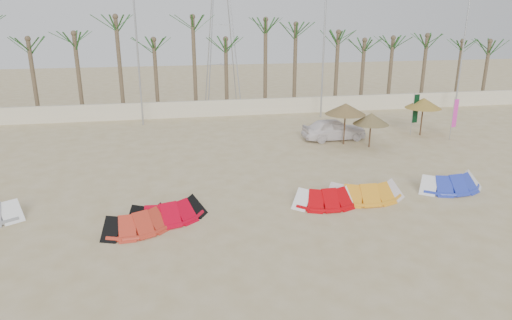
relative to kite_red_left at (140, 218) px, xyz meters
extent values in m
plane|color=beige|center=(5.33, -2.27, -0.42)|extent=(120.00, 120.00, 0.00)
cube|color=beige|center=(5.33, 19.73, 0.23)|extent=(60.00, 0.30, 1.30)
cylinder|color=brown|center=(-8.67, 21.23, 2.83)|extent=(0.32, 0.32, 6.50)
ellipsoid|color=#194719|center=(-8.67, 21.23, 6.08)|extent=(4.00, 4.00, 2.40)
cylinder|color=brown|center=(1.33, 21.23, 2.83)|extent=(0.32, 0.32, 6.50)
ellipsoid|color=#194719|center=(1.33, 21.23, 6.08)|extent=(4.00, 4.00, 2.40)
cylinder|color=brown|center=(11.33, 21.23, 2.83)|extent=(0.32, 0.32, 6.50)
ellipsoid|color=#194719|center=(11.33, 21.23, 6.08)|extent=(4.00, 4.00, 2.40)
cylinder|color=brown|center=(21.33, 21.23, 2.83)|extent=(0.32, 0.32, 6.50)
ellipsoid|color=#194719|center=(21.33, 21.23, 6.08)|extent=(4.00, 4.00, 2.40)
cylinder|color=brown|center=(29.33, 21.23, 2.83)|extent=(0.32, 0.32, 6.50)
ellipsoid|color=#194719|center=(29.33, 21.23, 6.08)|extent=(4.00, 4.00, 2.40)
cylinder|color=#A5A8AD|center=(-0.67, 17.73, 5.08)|extent=(0.14, 0.14, 11.00)
cylinder|color=#A5A8AD|center=(13.33, 17.73, 5.08)|extent=(0.14, 0.14, 11.00)
cylinder|color=#A5A8AD|center=(25.33, 17.73, 5.08)|extent=(0.14, 0.14, 11.00)
cube|color=white|center=(-5.08, 2.01, -0.17)|extent=(0.80, 1.19, 0.40)
cylinder|color=red|center=(0.00, -0.31, -0.32)|extent=(2.42, 1.25, 0.20)
cube|color=black|center=(-1.16, -0.21, -0.17)|extent=(1.00, 1.25, 0.40)
cube|color=black|center=(1.16, -0.21, -0.17)|extent=(1.00, 1.25, 0.40)
cylinder|color=#C1011A|center=(1.04, 0.45, -0.32)|extent=(2.83, 1.00, 0.20)
cube|color=black|center=(-0.26, 0.55, -0.17)|extent=(0.88, 1.22, 0.40)
cube|color=black|center=(2.34, 0.55, -0.17)|extent=(0.88, 1.22, 0.40)
cylinder|color=#BC0309|center=(7.92, 0.66, -0.32)|extent=(2.69, 0.22, 0.20)
cube|color=white|center=(6.71, 0.76, -0.17)|extent=(0.61, 1.10, 0.40)
cube|color=white|center=(9.13, 0.76, -0.17)|extent=(0.61, 1.10, 0.40)
cylinder|color=orange|center=(9.83, 1.01, -0.32)|extent=(3.26, 0.29, 0.20)
cube|color=silver|center=(8.37, 1.11, -0.17)|extent=(0.63, 1.12, 0.40)
cube|color=silver|center=(11.30, 1.11, -0.17)|extent=(0.63, 1.12, 0.40)
cylinder|color=#2537B6|center=(14.33, 1.30, -0.32)|extent=(2.95, 0.48, 0.20)
cube|color=white|center=(13.01, 1.40, -0.17)|extent=(0.70, 1.15, 0.40)
cube|color=white|center=(15.66, 1.40, -0.17)|extent=(0.70, 1.15, 0.40)
cylinder|color=#4C331E|center=(12.24, 9.87, 0.86)|extent=(0.10, 0.10, 2.56)
cone|color=olive|center=(12.24, 9.87, 1.89)|extent=(2.58, 2.58, 0.70)
cylinder|color=#4C331E|center=(13.57, 8.91, 0.62)|extent=(0.10, 0.10, 2.08)
cone|color=olive|center=(13.57, 8.91, 1.41)|extent=(2.22, 2.22, 0.70)
cylinder|color=#4C331E|center=(18.27, 11.02, 0.83)|extent=(0.10, 0.10, 2.49)
cone|color=#A98536|center=(18.27, 11.02, 1.83)|extent=(2.43, 2.43, 0.70)
cylinder|color=#A5A8AD|center=(19.54, 9.50, 1.02)|extent=(0.04, 0.04, 2.88)
cube|color=#DF31AE|center=(19.76, 9.50, 1.37)|extent=(0.41, 0.13, 1.87)
cylinder|color=#A5A8AD|center=(17.56, 11.05, 1.09)|extent=(0.04, 0.04, 3.00)
cube|color=black|center=(17.78, 11.05, 1.45)|extent=(0.42, 0.08, 1.95)
imported|color=white|center=(11.98, 11.02, 0.30)|extent=(4.26, 1.87, 1.43)
camera|label=1|loc=(1.41, -16.82, 7.68)|focal=32.00mm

